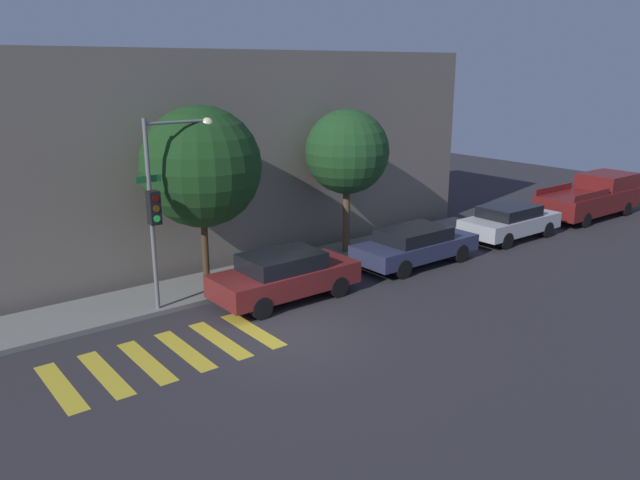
{
  "coord_description": "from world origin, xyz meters",
  "views": [
    {
      "loc": [
        -8.46,
        -12.15,
        6.69
      ],
      "look_at": [
        2.69,
        2.1,
        1.6
      ],
      "focal_mm": 35.0,
      "sensor_mm": 36.0,
      "label": 1
    }
  ],
  "objects_px": {
    "sedan_middle": "(415,245)",
    "traffic_light_pole": "(166,189)",
    "tree_midblock": "(347,152)",
    "pickup_truck": "(592,196)",
    "tree_near_corner": "(201,167)",
    "sedan_far_end": "(510,221)",
    "sedan_near_corner": "(284,275)"
  },
  "relations": [
    {
      "from": "sedan_far_end",
      "to": "tree_near_corner",
      "type": "distance_m",
      "value": 12.81
    },
    {
      "from": "traffic_light_pole",
      "to": "tree_near_corner",
      "type": "relative_size",
      "value": 0.96
    },
    {
      "from": "traffic_light_pole",
      "to": "sedan_near_corner",
      "type": "distance_m",
      "value": 4.2
    },
    {
      "from": "sedan_middle",
      "to": "tree_near_corner",
      "type": "bearing_deg",
      "value": 161.16
    },
    {
      "from": "traffic_light_pole",
      "to": "tree_near_corner",
      "type": "height_order",
      "value": "tree_near_corner"
    },
    {
      "from": "sedan_middle",
      "to": "tree_near_corner",
      "type": "distance_m",
      "value": 7.83
    },
    {
      "from": "traffic_light_pole",
      "to": "pickup_truck",
      "type": "distance_m",
      "value": 20.2
    },
    {
      "from": "traffic_light_pole",
      "to": "sedan_far_end",
      "type": "relative_size",
      "value": 1.24
    },
    {
      "from": "sedan_middle",
      "to": "sedan_far_end",
      "type": "xyz_separation_m",
      "value": [
        5.4,
        0.0,
        0.02
      ]
    },
    {
      "from": "sedan_middle",
      "to": "tree_midblock",
      "type": "height_order",
      "value": "tree_midblock"
    },
    {
      "from": "tree_near_corner",
      "to": "tree_midblock",
      "type": "distance_m",
      "value": 5.67
    },
    {
      "from": "sedan_middle",
      "to": "traffic_light_pole",
      "type": "bearing_deg",
      "value": 171.43
    },
    {
      "from": "sedan_far_end",
      "to": "pickup_truck",
      "type": "distance_m",
      "value": 6.16
    },
    {
      "from": "tree_near_corner",
      "to": "sedan_near_corner",
      "type": "bearing_deg",
      "value": -60.48
    },
    {
      "from": "sedan_near_corner",
      "to": "sedan_far_end",
      "type": "height_order",
      "value": "sedan_near_corner"
    },
    {
      "from": "tree_near_corner",
      "to": "sedan_far_end",
      "type": "bearing_deg",
      "value": -10.77
    },
    {
      "from": "pickup_truck",
      "to": "tree_midblock",
      "type": "relative_size",
      "value": 1.07
    },
    {
      "from": "traffic_light_pole",
      "to": "tree_near_corner",
      "type": "bearing_deg",
      "value": 33.11
    },
    {
      "from": "tree_near_corner",
      "to": "tree_midblock",
      "type": "bearing_deg",
      "value": 0.0
    },
    {
      "from": "sedan_middle",
      "to": "tree_midblock",
      "type": "relative_size",
      "value": 0.88
    },
    {
      "from": "pickup_truck",
      "to": "tree_near_corner",
      "type": "bearing_deg",
      "value": 172.79
    },
    {
      "from": "sedan_near_corner",
      "to": "tree_near_corner",
      "type": "distance_m",
      "value": 4.04
    },
    {
      "from": "pickup_truck",
      "to": "tree_near_corner",
      "type": "xyz_separation_m",
      "value": [
        -18.38,
        2.33,
        2.86
      ]
    },
    {
      "from": "sedan_middle",
      "to": "sedan_far_end",
      "type": "distance_m",
      "value": 5.4
    },
    {
      "from": "traffic_light_pole",
      "to": "sedan_middle",
      "type": "height_order",
      "value": "traffic_light_pole"
    },
    {
      "from": "traffic_light_pole",
      "to": "sedan_far_end",
      "type": "bearing_deg",
      "value": -5.25
    },
    {
      "from": "sedan_middle",
      "to": "sedan_far_end",
      "type": "bearing_deg",
      "value": 0.0
    },
    {
      "from": "sedan_middle",
      "to": "pickup_truck",
      "type": "xyz_separation_m",
      "value": [
        11.56,
        0.0,
        0.22
      ]
    },
    {
      "from": "sedan_middle",
      "to": "pickup_truck",
      "type": "relative_size",
      "value": 0.82
    },
    {
      "from": "sedan_near_corner",
      "to": "sedan_middle",
      "type": "distance_m",
      "value": 5.5
    },
    {
      "from": "tree_midblock",
      "to": "sedan_near_corner",
      "type": "bearing_deg",
      "value": -151.89
    },
    {
      "from": "tree_near_corner",
      "to": "tree_midblock",
      "type": "height_order",
      "value": "tree_near_corner"
    }
  ]
}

